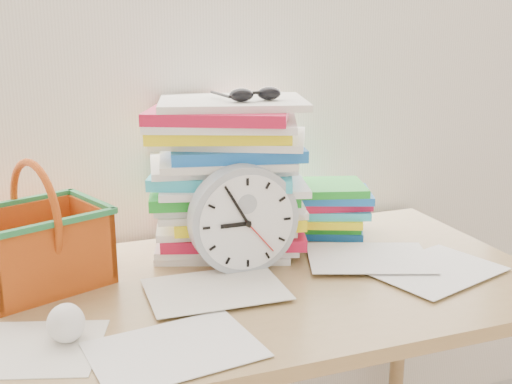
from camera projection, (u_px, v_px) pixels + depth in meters
name	position (u px, v px, depth m)	size (l,w,h in m)	color
curtain	(175.00, 19.00, 1.57)	(2.40, 0.01, 2.50)	white
desk	(226.00, 318.00, 1.39)	(1.40, 0.70, 0.75)	#987847
paper_stack	(228.00, 176.00, 1.55)	(0.37, 0.30, 0.37)	white
clock	(243.00, 220.00, 1.42)	(0.25, 0.25, 0.05)	#A2A9B1
sunglasses	(255.00, 94.00, 1.46)	(0.14, 0.12, 0.03)	black
book_stack	(325.00, 209.00, 1.68)	(0.24, 0.18, 0.14)	white
basket	(36.00, 225.00, 1.34)	(0.27, 0.21, 0.27)	#D05614
crumpled_ball	(66.00, 323.00, 1.13)	(0.07, 0.07, 0.07)	white
scattered_papers	(225.00, 283.00, 1.37)	(1.26, 0.42, 0.02)	white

